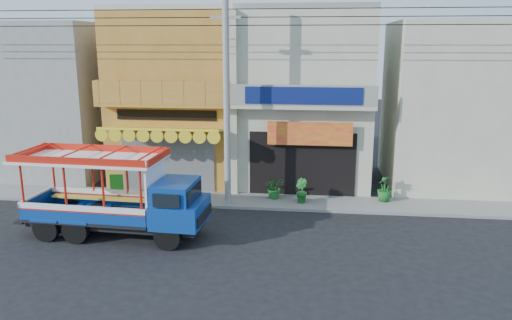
{
  "coord_description": "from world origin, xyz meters",
  "views": [
    {
      "loc": [
        2.47,
        -16.19,
        6.68
      ],
      "look_at": [
        0.27,
        2.5,
        2.22
      ],
      "focal_mm": 35.0,
      "sensor_mm": 36.0,
      "label": 1
    }
  ],
  "objects": [
    {
      "name": "utility_pole",
      "position": [
        -0.85,
        3.3,
        5.03
      ],
      "size": [
        28.0,
        0.26,
        9.0
      ],
      "color": "gray",
      "rests_on": "ground"
    },
    {
      "name": "potted_plant_a",
      "position": [
        0.87,
        4.31,
        0.6
      ],
      "size": [
        1.05,
        0.97,
        0.96
      ],
      "primitive_type": "imported",
      "rotation": [
        0.0,
        0.0,
        0.3
      ],
      "color": "#1B5E21",
      "rests_on": "sidewalk"
    },
    {
      "name": "filler_building_left",
      "position": [
        -11.0,
        8.0,
        3.8
      ],
      "size": [
        6.0,
        6.0,
        7.6
      ],
      "primitive_type": "cube",
      "color": "gray",
      "rests_on": "ground"
    },
    {
      "name": "songthaew_truck",
      "position": [
        -3.89,
        -0.35,
        1.47
      ],
      "size": [
        6.63,
        2.48,
        3.04
      ],
      "color": "black",
      "rests_on": "ground"
    },
    {
      "name": "potted_plant_b",
      "position": [
        2.0,
        3.84,
        0.63
      ],
      "size": [
        0.68,
        0.71,
        1.02
      ],
      "primitive_type": "imported",
      "rotation": [
        0.0,
        0.0,
        2.12
      ],
      "color": "#1B5E21",
      "rests_on": "sidewalk"
    },
    {
      "name": "ground",
      "position": [
        0.0,
        0.0,
        0.0
      ],
      "size": [
        90.0,
        90.0,
        0.0
      ],
      "primitive_type": "plane",
      "color": "black",
      "rests_on": "ground"
    },
    {
      "name": "green_sign",
      "position": [
        -6.12,
        4.09,
        0.49
      ],
      "size": [
        0.58,
        0.3,
        0.89
      ],
      "color": "black",
      "rests_on": "sidewalk"
    },
    {
      "name": "party_pilaster",
      "position": [
        -1.0,
        4.85,
        4.0
      ],
      "size": [
        0.35,
        0.3,
        8.0
      ],
      "primitive_type": "cube",
      "color": "#B7B196",
      "rests_on": "ground"
    },
    {
      "name": "potted_plant_c",
      "position": [
        5.5,
        4.47,
        0.68
      ],
      "size": [
        0.81,
        0.81,
        1.12
      ],
      "primitive_type": "imported",
      "rotation": [
        0.0,
        0.0,
        4.35
      ],
      "color": "#1B5E21",
      "rests_on": "sidewalk"
    },
    {
      "name": "shophouse_right",
      "position": [
        2.0,
        7.96,
        4.11
      ],
      "size": [
        6.0,
        6.75,
        8.24
      ],
      "color": "#B7B196",
      "rests_on": "ground"
    },
    {
      "name": "shophouse_left",
      "position": [
        -4.0,
        7.96,
        4.11
      ],
      "size": [
        6.0,
        7.5,
        8.24
      ],
      "color": "#AB6F26",
      "rests_on": "ground"
    },
    {
      "name": "sidewalk",
      "position": [
        0.0,
        4.0,
        0.06
      ],
      "size": [
        30.0,
        2.0,
        0.12
      ],
      "primitive_type": "cube",
      "color": "slate",
      "rests_on": "ground"
    },
    {
      "name": "filler_building_right",
      "position": [
        9.0,
        8.0,
        3.8
      ],
      "size": [
        6.0,
        6.0,
        7.6
      ],
      "primitive_type": "cube",
      "color": "#B7B196",
      "rests_on": "ground"
    }
  ]
}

